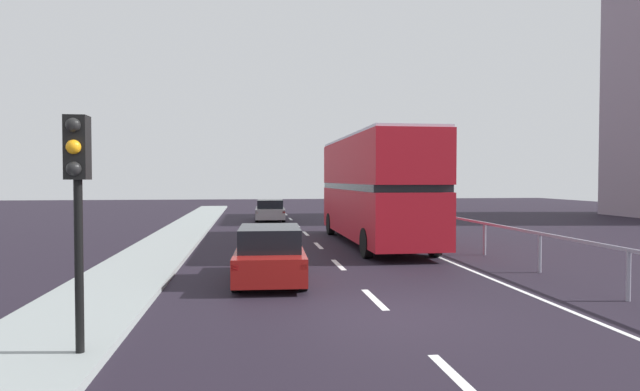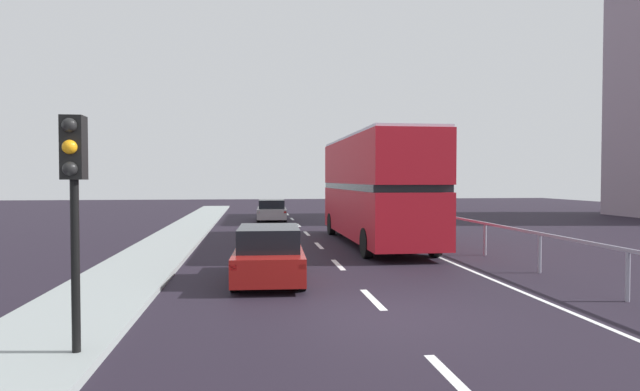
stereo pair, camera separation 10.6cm
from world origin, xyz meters
name	(u,v)px [view 1 (the left image)]	position (x,y,z in m)	size (l,w,h in m)	color
ground_plane	(388,315)	(0.00, 0.00, -0.05)	(75.28, 120.00, 0.10)	black
near_sidewalk_kerb	(72,319)	(-5.87, 0.00, 0.07)	(2.33, 80.00, 0.14)	gray
lane_paint_markings	(387,251)	(2.27, 8.71, 0.00)	(3.73, 46.00, 0.01)	silver
bridge_side_railing	(464,224)	(5.32, 9.00, 0.91)	(0.10, 42.00, 1.13)	gray
double_decker_bus_red	(374,187)	(2.29, 10.78, 2.30)	(2.66, 10.60, 4.29)	#AF131F
hatchback_car_near	(270,255)	(-2.17, 3.57, 0.67)	(1.88, 4.16, 1.40)	maroon
traffic_signal_pole	(77,175)	(-5.07, -2.22, 2.66)	(0.30, 0.42, 3.36)	black
sedan_car_ahead	(270,210)	(-1.38, 23.65, 0.64)	(1.92, 4.46, 1.32)	gray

